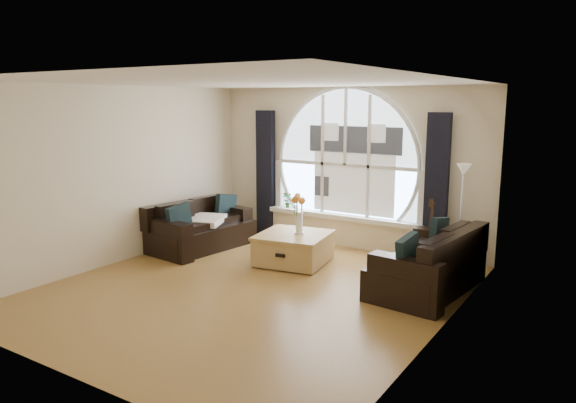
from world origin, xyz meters
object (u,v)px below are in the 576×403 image
(floor_lamp, at_px, (461,220))
(sofa_right, at_px, (427,261))
(sofa_left, at_px, (202,225))
(guitar, at_px, (432,233))
(potted_plant, at_px, (287,200))
(vase_flowers, at_px, (299,209))
(coffee_chest, at_px, (294,247))

(floor_lamp, bearing_deg, sofa_right, -99.65)
(sofa_right, bearing_deg, sofa_left, -173.41)
(guitar, xyz_separation_m, potted_plant, (-2.81, 0.38, 0.17))
(sofa_left, relative_size, floor_lamp, 1.11)
(sofa_right, bearing_deg, potted_plant, 161.93)
(vase_flowers, bearing_deg, coffee_chest, -154.98)
(sofa_left, relative_size, coffee_chest, 1.72)
(potted_plant, bearing_deg, sofa_left, -119.42)
(guitar, distance_m, potted_plant, 2.84)
(coffee_chest, relative_size, guitar, 0.97)
(sofa_right, xyz_separation_m, coffee_chest, (-2.12, 0.09, -0.15))
(floor_lamp, relative_size, guitar, 1.51)
(sofa_left, xyz_separation_m, guitar, (3.62, 1.05, 0.13))
(floor_lamp, relative_size, potted_plant, 5.31)
(guitar, height_order, potted_plant, guitar)
(vase_flowers, distance_m, floor_lamp, 2.35)
(sofa_right, xyz_separation_m, vase_flowers, (-2.05, 0.12, 0.45))
(sofa_left, relative_size, potted_plant, 5.89)
(vase_flowers, xyz_separation_m, potted_plant, (-1.05, 1.29, -0.15))
(potted_plant, bearing_deg, floor_lamp, -8.28)
(sofa_left, xyz_separation_m, vase_flowers, (1.85, 0.13, 0.45))
(sofa_left, bearing_deg, floor_lamp, 20.09)
(coffee_chest, relative_size, floor_lamp, 0.64)
(sofa_left, distance_m, coffee_chest, 1.78)
(coffee_chest, xyz_separation_m, floor_lamp, (2.28, 0.85, 0.55))
(sofa_left, distance_m, sofa_right, 3.90)
(sofa_right, height_order, vase_flowers, vase_flowers)
(sofa_right, distance_m, coffee_chest, 2.13)
(sofa_left, relative_size, vase_flowers, 2.53)
(sofa_right, distance_m, vase_flowers, 2.10)
(coffee_chest, distance_m, vase_flowers, 0.61)
(coffee_chest, distance_m, guitar, 2.09)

